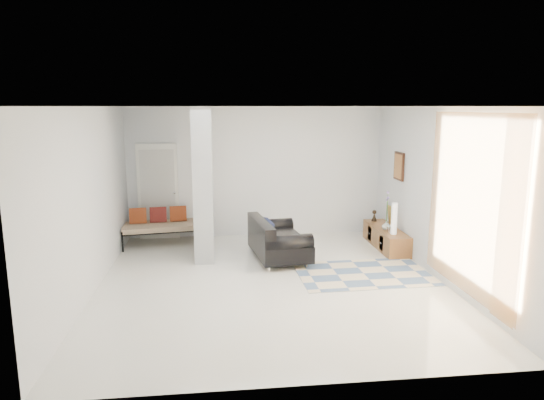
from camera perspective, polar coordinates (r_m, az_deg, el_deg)
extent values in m
plane|color=silver|center=(7.98, -0.06, -9.62)|extent=(6.00, 6.00, 0.00)
plane|color=white|center=(7.47, -0.06, 10.93)|extent=(6.00, 6.00, 0.00)
plane|color=silver|center=(10.55, -1.91, 3.29)|extent=(6.00, 0.00, 6.00)
plane|color=silver|center=(4.71, 4.10, -6.34)|extent=(6.00, 0.00, 6.00)
plane|color=silver|center=(7.79, -20.59, -0.13)|extent=(0.00, 6.00, 6.00)
plane|color=silver|center=(8.37, 19.00, 0.70)|extent=(0.00, 6.00, 6.00)
cube|color=#A8ADAF|center=(9.13, -8.08, 2.00)|extent=(0.35, 1.20, 2.80)
cube|color=white|center=(10.61, -13.26, 0.97)|extent=(0.85, 0.06, 2.04)
plane|color=orange|center=(7.32, 22.30, -0.52)|extent=(0.00, 2.55, 2.55)
cube|color=#32180D|center=(9.86, 14.72, 3.87)|extent=(0.04, 0.45, 0.55)
cube|color=brown|center=(10.06, 13.26, -4.34)|extent=(0.45, 1.64, 0.40)
cube|color=#32180D|center=(9.66, 12.78, -4.96)|extent=(0.02, 0.22, 0.28)
cube|color=#32180D|center=(10.33, 11.45, -3.88)|extent=(0.02, 0.22, 0.28)
cube|color=yellow|center=(10.24, 13.87, -1.81)|extent=(0.09, 0.32, 0.40)
cube|color=silver|center=(9.64, 13.49, -3.44)|extent=(0.04, 0.10, 0.12)
cylinder|color=silver|center=(8.46, -0.33, -8.04)|extent=(0.05, 0.05, 0.10)
cylinder|color=silver|center=(9.62, -2.14, -5.69)|extent=(0.05, 0.05, 0.10)
cylinder|color=silver|center=(8.65, 4.18, -7.65)|extent=(0.05, 0.05, 0.10)
cylinder|color=silver|center=(9.79, 1.86, -5.40)|extent=(0.05, 0.05, 0.10)
cube|color=black|center=(9.06, 0.85, -5.42)|extent=(1.09, 1.60, 0.30)
cube|color=black|center=(8.89, -1.31, -3.53)|extent=(0.40, 1.50, 0.36)
cylinder|color=black|center=(8.42, 1.97, -5.07)|extent=(0.88, 0.39, 0.28)
cylinder|color=black|center=(9.59, -0.12, -3.08)|extent=(0.88, 0.39, 0.28)
cube|color=black|center=(8.91, -0.56, -3.36)|extent=(0.21, 0.56, 0.31)
cylinder|color=black|center=(9.93, -17.19, -4.76)|extent=(0.04, 0.04, 0.40)
cylinder|color=black|center=(9.98, -7.20, -4.26)|extent=(0.04, 0.04, 0.40)
cylinder|color=black|center=(10.62, -17.03, -3.74)|extent=(0.04, 0.04, 0.40)
cylinder|color=black|center=(10.67, -7.70, -3.28)|extent=(0.04, 0.04, 0.40)
cube|color=beige|center=(10.22, -12.31, -3.03)|extent=(1.84, 0.97, 0.12)
cube|color=#8E3919|center=(10.31, -15.50, -1.80)|extent=(0.36, 0.21, 0.33)
cube|color=maroon|center=(10.31, -13.24, -1.69)|extent=(0.36, 0.21, 0.33)
cube|color=#8E3919|center=(10.33, -10.99, -1.58)|extent=(0.36, 0.21, 0.33)
cube|color=beige|center=(8.48, 10.71, -8.51)|extent=(2.26, 1.54, 0.01)
cylinder|color=silver|center=(9.53, 14.18, -2.13)|extent=(0.11, 0.11, 0.60)
imported|color=silver|center=(9.86, 13.30, -2.92)|extent=(0.19, 0.19, 0.18)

